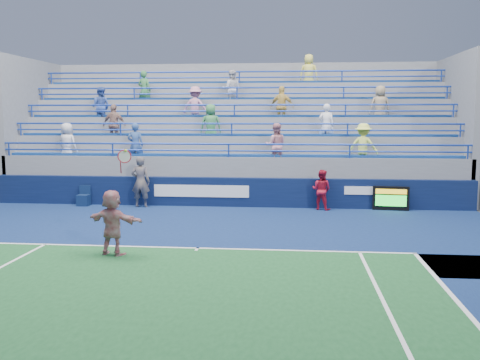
# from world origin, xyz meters

# --- Properties ---
(ground) EXTENTS (120.00, 120.00, 0.00)m
(ground) POSITION_xyz_m (0.00, 0.00, 0.00)
(ground) COLOR #333538
(sponsor_wall) EXTENTS (18.00, 0.32, 1.10)m
(sponsor_wall) POSITION_xyz_m (0.00, 6.50, 0.55)
(sponsor_wall) COLOR #091434
(sponsor_wall) RESTS_ON ground
(bleacher_stand) EXTENTS (18.00, 5.60, 6.13)m
(bleacher_stand) POSITION_xyz_m (-0.00, 10.27, 1.54)
(bleacher_stand) COLOR slate
(bleacher_stand) RESTS_ON ground
(serve_speed_board) EXTENTS (1.28, 0.27, 0.88)m
(serve_speed_board) POSITION_xyz_m (5.95, 6.21, 0.44)
(serve_speed_board) COLOR black
(serve_speed_board) RESTS_ON ground
(judge_chair) EXTENTS (0.44, 0.45, 0.77)m
(judge_chair) POSITION_xyz_m (-5.48, 6.10, 0.25)
(judge_chair) COLOR #0D1D3F
(judge_chair) RESTS_ON ground
(tennis_player) EXTENTS (1.58, 0.91, 2.61)m
(tennis_player) POSITION_xyz_m (-1.96, -0.81, 0.82)
(tennis_player) COLOR silver
(tennis_player) RESTS_ON ground
(line_judge) EXTENTS (0.70, 0.46, 1.92)m
(line_judge) POSITION_xyz_m (-3.23, 6.04, 0.96)
(line_judge) COLOR #151D3C
(line_judge) RESTS_ON ground
(ball_girl) EXTENTS (0.88, 0.81, 1.47)m
(ball_girl) POSITION_xyz_m (3.46, 6.12, 0.74)
(ball_girl) COLOR #AC1329
(ball_girl) RESTS_ON ground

